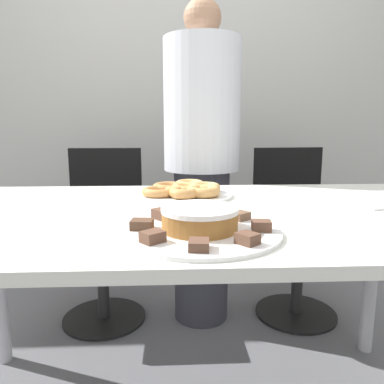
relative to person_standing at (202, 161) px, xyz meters
The scene contains 24 objects.
wall_back 0.93m from the person_standing, 95.71° to the left, with size 8.00×0.05×2.60m.
table 0.79m from the person_standing, 95.98° to the right, with size 1.76×0.95×0.78m.
person_standing is the anchor object (origin of this frame).
office_chair_left 0.67m from the person_standing, behind, with size 0.44×0.44×0.91m.
office_chair_right 0.67m from the person_standing, ahead, with size 0.48×0.48×0.91m.
plate_cake 1.03m from the person_standing, 94.31° to the right, with size 0.40×0.40×0.01m.
plate_donuts 0.56m from the person_standing, 100.29° to the right, with size 0.34×0.34×0.01m.
frosted_cake 1.03m from the person_standing, 94.31° to the right, with size 0.19×0.19×0.06m.
lamington_0 1.17m from the person_standing, 94.51° to the right, with size 0.05×0.05×0.02m.
lamington_1 1.14m from the person_standing, 89.27° to the right, with size 0.06×0.06×0.02m.
lamington_2 1.04m from the person_standing, 86.29° to the right, with size 0.05×0.04×0.03m.
lamington_3 0.93m from the person_standing, 87.81° to the right, with size 0.06×0.06×0.02m.
lamington_4 0.88m from the person_standing, 94.05° to the right, with size 0.04×0.05×0.02m.
lamington_5 0.93m from the person_standing, 100.51° to the right, with size 0.07×0.08×0.03m.
lamington_6 1.03m from the person_standing, 102.40° to the right, with size 0.06×0.05×0.02m.
lamington_7 1.13m from the person_standing, 99.67° to the right, with size 0.06×0.06×0.02m.
donut_0 0.55m from the person_standing, 100.29° to the right, with size 0.11×0.11×0.04m.
donut_1 0.59m from the person_standing, 93.80° to the right, with size 0.12×0.12×0.04m.
donut_2 0.52m from the person_standing, 93.12° to the right, with size 0.12×0.12×0.03m.
donut_3 0.45m from the person_standing, 101.00° to the right, with size 0.12×0.12×0.03m.
donut_4 0.52m from the person_standing, 108.33° to the right, with size 0.12×0.12×0.03m.
donut_5 0.61m from the person_standing, 108.98° to the right, with size 0.12×0.12×0.03m.
donut_6 0.63m from the person_standing, 99.93° to the right, with size 0.11×0.11×0.04m.
napkin 0.91m from the person_standing, 55.04° to the right, with size 0.15×0.13×0.01m.
Camera 1 is at (-0.06, -1.13, 1.04)m, focal length 35.00 mm.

